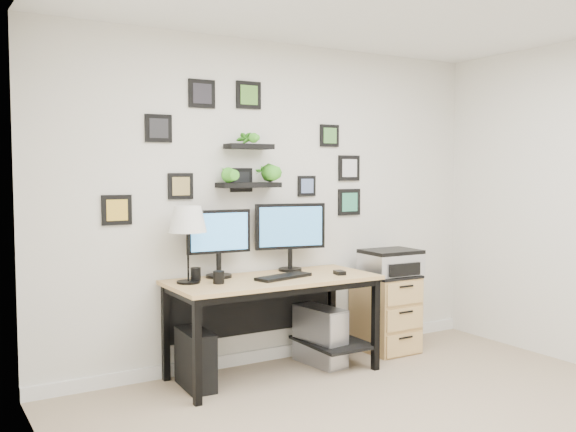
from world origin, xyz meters
TOP-DOWN VIEW (x-y plane):
  - room at (0.00, 1.98)m, footprint 4.00×4.00m
  - desk at (-0.20, 1.67)m, footprint 1.60×0.70m
  - monitor_left at (-0.58, 1.85)m, footprint 0.51×0.21m
  - monitor_right at (0.05, 1.86)m, footprint 0.58×0.22m
  - keyboard at (-0.18, 1.57)m, footprint 0.49×0.26m
  - mouse at (0.28, 1.50)m, footprint 0.09×0.12m
  - table_lamp at (-0.88, 1.75)m, footprint 0.27×0.27m
  - mug at (-0.70, 1.61)m, footprint 0.08×0.08m
  - pen_cup at (-0.79, 1.81)m, footprint 0.08×0.08m
  - pc_tower_black at (-0.86, 1.67)m, footprint 0.21×0.42m
  - pc_tower_grey at (0.22, 1.68)m, footprint 0.26×0.49m
  - file_cabinet at (0.94, 1.72)m, footprint 0.43×0.53m
  - printer at (0.96, 1.68)m, footprint 0.48×0.39m
  - wall_decor at (-0.27, 1.93)m, footprint 2.27×0.18m

SIDE VIEW (x-z plane):
  - room at x=0.00m, z-range -1.95..2.05m
  - pc_tower_black at x=-0.86m, z-range 0.00..0.41m
  - pc_tower_grey at x=0.22m, z-range 0.00..0.46m
  - file_cabinet at x=0.94m, z-range 0.00..0.67m
  - desk at x=-0.20m, z-range 0.25..1.00m
  - keyboard at x=-0.18m, z-range 0.75..0.77m
  - mouse at x=0.28m, z-range 0.75..0.78m
  - printer at x=0.96m, z-range 0.67..0.88m
  - mug at x=-0.70m, z-range 0.75..0.84m
  - pen_cup at x=-0.79m, z-range 0.75..0.85m
  - monitor_left at x=-0.58m, z-range 0.79..1.31m
  - monitor_right at x=0.05m, z-range 0.80..1.35m
  - table_lamp at x=-0.88m, z-range 0.92..1.48m
  - wall_decor at x=-0.27m, z-range 1.10..2.19m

